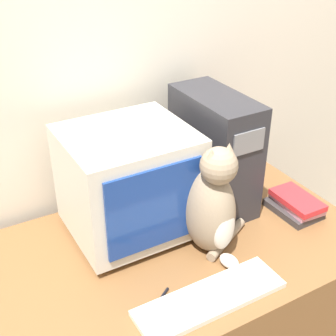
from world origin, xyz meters
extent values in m
cube|color=beige|center=(0.00, 0.87, 1.25)|extent=(7.00, 0.05, 2.50)
cube|color=brown|center=(0.00, 0.40, 0.38)|extent=(1.33, 0.80, 0.76)
cube|color=beige|center=(-0.10, 0.56, 0.78)|extent=(0.29, 0.23, 0.02)
cube|color=beige|center=(-0.10, 0.56, 0.97)|extent=(0.42, 0.38, 0.37)
cube|color=navy|center=(-0.10, 0.37, 0.97)|extent=(0.33, 0.01, 0.29)
cube|color=#28282D|center=(0.26, 0.58, 0.99)|extent=(0.18, 0.39, 0.45)
cube|color=slate|center=(0.26, 0.38, 1.11)|extent=(0.13, 0.01, 0.08)
cube|color=silver|center=(-0.05, 0.12, 0.77)|extent=(0.48, 0.14, 0.02)
cube|color=beige|center=(-0.05, 0.12, 0.78)|extent=(0.43, 0.11, 0.00)
ellipsoid|color=gray|center=(0.08, 0.34, 0.92)|extent=(0.17, 0.21, 0.31)
ellipsoid|color=beige|center=(0.09, 0.26, 0.90)|extent=(0.09, 0.06, 0.17)
sphere|color=gray|center=(0.09, 0.30, 1.11)|extent=(0.13, 0.13, 0.12)
cone|color=gray|center=(0.05, 0.30, 1.15)|extent=(0.04, 0.04, 0.04)
cone|color=gray|center=(0.12, 0.31, 1.15)|extent=(0.04, 0.04, 0.04)
ellipsoid|color=beige|center=(0.09, 0.22, 0.78)|extent=(0.06, 0.08, 0.04)
cylinder|color=gray|center=(0.16, 0.32, 0.78)|extent=(0.23, 0.14, 0.03)
cube|color=#383333|center=(0.49, 0.35, 0.78)|extent=(0.14, 0.20, 0.03)
cube|color=pink|center=(0.50, 0.35, 0.80)|extent=(0.13, 0.21, 0.02)
cube|color=red|center=(0.49, 0.34, 0.83)|extent=(0.12, 0.20, 0.02)
cylinder|color=black|center=(-0.19, 0.19, 0.77)|extent=(0.12, 0.08, 0.01)
camera|label=1|loc=(-0.67, -0.70, 1.82)|focal=50.00mm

